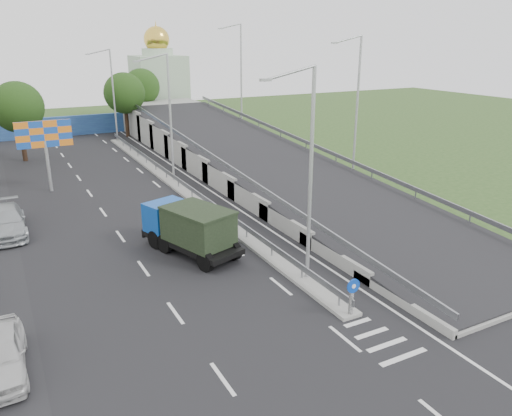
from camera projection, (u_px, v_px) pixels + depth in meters
ground at (385, 344)px, 19.46m from camera, size 160.00×160.00×0.00m
road_surface at (157, 209)px, 34.89m from camera, size 26.00×90.00×0.04m
median at (179, 188)px, 39.53m from camera, size 1.00×44.00×0.20m
overpass_ramp at (262, 157)px, 42.31m from camera, size 10.00×50.00×3.50m
median_guardrail at (178, 180)px, 39.32m from camera, size 0.09×44.00×0.71m
sign_bollard at (352, 296)px, 20.95m from camera, size 0.64×0.23×1.67m
lamp_post_near at (308, 166)px, 22.66m from camera, size 2.74×0.18×10.08m
lamp_post_mid at (168, 112)px, 39.41m from camera, size 2.74×0.18×10.08m
lamp_post_far at (111, 90)px, 56.16m from camera, size 2.74×0.18×10.08m
blue_wall at (70, 126)px, 60.86m from camera, size 30.00×0.50×2.40m
church at (159, 82)px, 72.41m from camera, size 7.00×7.00×13.80m
billboard at (44, 138)px, 37.59m from camera, size 4.00×0.24×5.50m
tree_left_mid at (18, 107)px, 46.88m from camera, size 4.80×4.80×7.60m
tree_median_far at (124, 93)px, 58.87m from camera, size 4.80×4.80×7.60m
tree_ramp_far at (142, 87)px, 66.50m from camera, size 4.80×4.80×7.60m
dump_truck at (189, 227)px, 27.31m from camera, size 4.11×6.60×2.74m
parked_car_d at (5, 222)px, 30.14m from camera, size 2.31×5.64×1.63m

